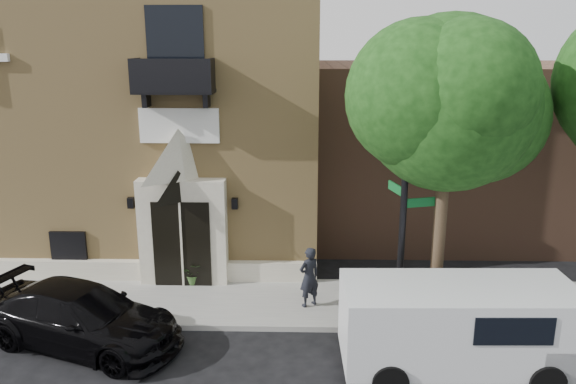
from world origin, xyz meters
The scene contains 12 objects.
ground centered at (0.00, 0.00, 0.00)m, with size 120.00×120.00×0.00m, color black.
sidewalk centered at (1.00, 1.50, 0.07)m, with size 42.00×3.00×0.15m, color gray.
church centered at (-2.99, 7.95, 4.63)m, with size 12.20×11.01×9.30m.
neighbour_building centered at (12.00, 9.00, 3.20)m, with size 18.00×8.00×6.40m, color brown.
street_tree_left centered at (6.03, 0.35, 5.87)m, with size 4.97×4.38×7.77m.
black_sedan centered at (-2.83, -0.73, 0.75)m, with size 2.09×5.14×1.49m, color black.
cargo_van centered at (6.20, -1.68, 1.17)m, with size 5.20×2.29×2.09m.
street_sign centered at (5.05, 0.28, 3.31)m, with size 1.15×0.97×6.29m.
fire_hydrant centered at (5.23, 0.39, 0.57)m, with size 0.49×0.39×0.86m.
dumpster centered at (7.88, 0.40, 0.77)m, with size 2.08×1.51×1.22m.
planter centered at (-0.72, 2.57, 0.49)m, with size 0.61×0.53×0.67m, color #395E2A.
pedestrian_near centered at (2.75, 1.22, 1.00)m, with size 0.62×0.41×1.71m, color black.
Camera 1 is at (2.52, -13.00, 7.27)m, focal length 35.00 mm.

